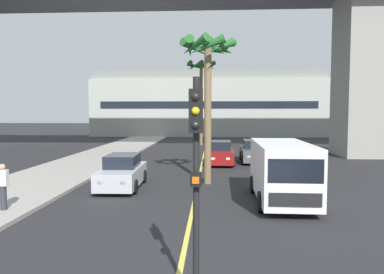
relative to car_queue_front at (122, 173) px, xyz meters
The scene contains 11 objects.
sidewalk_left 4.95m from the car_queue_front, 155.96° to the right, with size 4.80×80.00×0.15m, color #9E9991.
lane_stripe_center 6.99m from the car_queue_front, 59.64° to the left, with size 0.14×56.00×0.01m, color #DBCC4C.
pier_building_backdrop 38.17m from the car_queue_front, 84.69° to the left, with size 33.45×8.04×9.34m.
car_queue_front is the anchor object (origin of this frame).
car_queue_second 9.36m from the car_queue_front, 59.35° to the left, with size 1.89×4.13×1.56m.
car_queue_third 11.62m from the car_queue_front, 52.07° to the left, with size 1.90×4.14×1.56m.
delivery_van 7.38m from the car_queue_front, 18.71° to the right, with size 2.22×5.28×2.36m.
traffic_light_median_near 11.29m from the car_queue_front, 69.18° to the right, with size 0.24×0.37×4.20m.
palm_tree_near_median 6.70m from the car_queue_front, 16.76° to the left, with size 2.84×2.83×7.27m.
palm_tree_mid_median 22.94m from the car_queue_front, 82.18° to the left, with size 3.16×3.27×8.91m.
pedestrian_far_along 5.53m from the car_queue_front, 123.74° to the right, with size 0.34×0.22×1.62m.
Camera 1 is at (0.73, 1.24, 3.59)m, focal length 34.15 mm.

